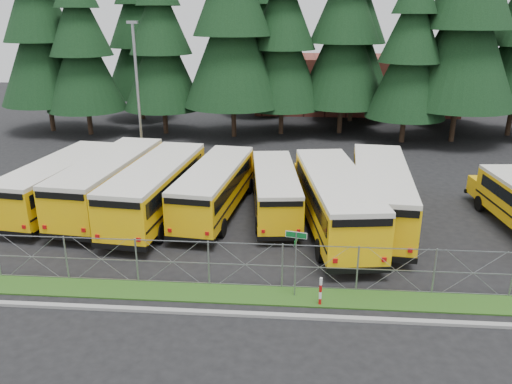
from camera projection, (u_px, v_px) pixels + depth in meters
ground at (306, 277)px, 21.31m from camera, size 120.00×120.00×0.00m
curb at (307, 317)px, 18.38m from camera, size 50.00×0.25×0.12m
grass_verge at (307, 297)px, 19.70m from camera, size 50.00×1.40×0.06m
chainlink_fence at (307, 267)px, 20.03m from camera, size 44.00×0.10×2.00m
brick_building at (353, 83)px, 57.38m from camera, size 22.00×10.00×6.00m
bus_0 at (64, 184)px, 28.50m from camera, size 3.94×11.14×2.86m
bus_1 at (113, 183)px, 28.30m from camera, size 3.90×11.89×3.06m
bus_2 at (159, 189)px, 27.29m from camera, size 3.88×11.80×3.04m
bus_3 at (217, 189)px, 27.72m from camera, size 3.80×10.91×2.80m
bus_4 at (275, 191)px, 27.73m from camera, size 3.36×10.00×2.57m
bus_5 at (334, 202)px, 25.41m from camera, size 4.34×12.12×3.11m
bus_6 at (379, 195)px, 26.35m from camera, size 3.93×12.11×3.12m
street_sign at (296, 250)px, 19.13m from camera, size 0.83×0.54×2.81m
striped_bollard at (320, 292)px, 19.01m from camera, size 0.11×0.11×1.20m
light_standard at (138, 92)px, 34.30m from camera, size 0.70×0.35×10.14m
conifer_0 at (40, 32)px, 44.73m from camera, size 8.19×8.19×18.11m
conifer_1 at (81, 47)px, 43.76m from camera, size 7.08×7.08×15.67m
conifer_2 at (161, 45)px, 44.08m from camera, size 7.20×7.20×15.92m
conifer_3 at (232, 24)px, 42.28m from camera, size 8.80×8.80×19.45m
conifer_4 at (282, 40)px, 43.75m from camera, size 7.60×7.60×16.82m
conifer_5 at (345, 33)px, 43.90m from camera, size 8.13×8.13×17.97m
conifer_6 at (410, 53)px, 41.07m from camera, size 6.78×6.78×14.99m
conifer_7 at (468, 16)px, 40.31m from camera, size 9.38×9.38×20.74m
conifer_10 at (137, 39)px, 50.53m from camera, size 7.34×7.34×16.23m
conifer_11 at (257, 38)px, 52.60m from camera, size 7.37×7.37×16.30m
conifer_12 at (355, 34)px, 49.28m from camera, size 7.80×7.80×17.26m
conifer_13 at (464, 44)px, 47.31m from camera, size 7.06×7.06×15.62m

